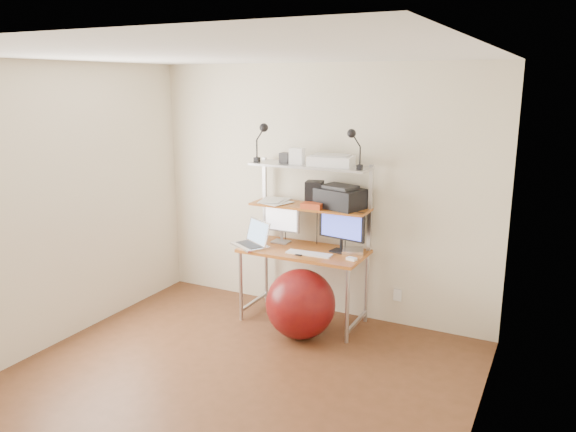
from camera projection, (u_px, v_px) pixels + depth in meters
name	position (u px, v px, depth m)	size (l,w,h in m)	color
room	(219.00, 234.00, 4.05)	(3.60, 3.60, 3.60)	brown
computer_desk	(307.00, 227.00, 5.43)	(1.20, 0.60, 1.57)	#B56023
wall_outlet	(397.00, 295.00, 5.45)	(0.08, 0.01, 0.12)	white
monitor_silver	(282.00, 220.00, 5.63)	(0.38, 0.13, 0.43)	#B1B1B6
monitor_black	(342.00, 227.00, 5.31)	(0.48, 0.16, 0.49)	black
laptop	(254.00, 240.00, 5.54)	(0.46, 0.43, 0.32)	silver
keyboard	(309.00, 254.00, 5.28)	(0.44, 0.12, 0.01)	white
mouse	(352.00, 259.00, 5.10)	(0.09, 0.06, 0.03)	white
mac_mini	(353.00, 251.00, 5.32)	(0.20, 0.20, 0.04)	silver
phone	(301.00, 254.00, 5.27)	(0.06, 0.12, 0.01)	black
printer	(339.00, 197.00, 5.33)	(0.53, 0.43, 0.22)	black
nas_cube	(314.00, 193.00, 5.42)	(0.16, 0.16, 0.24)	black
red_box	(312.00, 206.00, 5.31)	(0.20, 0.13, 0.05)	#C0431E
scanner	(331.00, 160.00, 5.26)	(0.44, 0.32, 0.11)	white
box_white	(297.00, 156.00, 5.38)	(0.13, 0.11, 0.15)	white
box_grey	(286.00, 158.00, 5.46)	(0.10, 0.10, 0.10)	#2D2D30
clip_lamp_left	(262.00, 134.00, 5.41)	(0.15, 0.08, 0.38)	black
clip_lamp_right	(353.00, 140.00, 5.00)	(0.14, 0.08, 0.36)	black
exercise_ball	(301.00, 304.00, 5.18)	(0.65, 0.65, 0.65)	maroon
paper_stack	(275.00, 201.00, 5.61)	(0.39, 0.40, 0.02)	white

